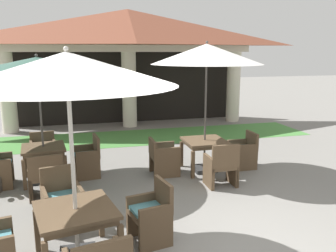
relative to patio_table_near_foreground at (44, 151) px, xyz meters
name	(u,v)px	position (x,y,z in m)	size (l,w,h in m)	color
background_pavilion	(128,38)	(2.52, 5.11, 2.48)	(9.23, 2.70, 4.07)	beige
lawn_strip	(138,137)	(2.52, 3.28, -0.63)	(11.03, 2.12, 0.01)	#47843D
patio_table_near_foreground	(44,151)	(0.00, 0.00, 0.00)	(0.94, 0.94, 0.75)	brown
patio_umbrella_near_foreground	(37,66)	(0.00, 0.00, 1.76)	(2.89, 2.89, 2.62)	#2D2D2D
patio_chair_near_foreground_south	(46,176)	(0.10, -0.89, -0.23)	(0.68, 0.63, 0.86)	brown
patio_chair_near_foreground_east	(88,157)	(0.89, 0.10, -0.23)	(0.57, 0.68, 0.88)	brown
patio_chair_near_foreground_north	(43,152)	(-0.10, 0.89, -0.24)	(0.62, 0.62, 0.82)	brown
patio_table_mid_left	(205,144)	(3.46, -0.22, -0.01)	(0.91, 0.91, 0.72)	brown
patio_umbrella_mid_left	(207,55)	(3.46, -0.22, 1.95)	(2.42, 2.42, 2.89)	#2D2D2D
patio_chair_mid_left_west	(163,157)	(2.49, -0.23, -0.24)	(0.59, 0.58, 0.81)	brown
patio_chair_mid_left_east	(244,151)	(4.43, -0.21, -0.25)	(0.53, 0.56, 0.83)	brown
patio_chair_mid_left_south	(222,166)	(3.47, -1.19, -0.22)	(0.59, 0.51, 0.91)	brown
patio_table_mid_right	(76,215)	(0.65, -3.12, -0.01)	(1.13, 1.13, 0.72)	brown
patio_umbrella_mid_right	(67,71)	(0.65, -3.12, 1.81)	(2.62, 2.62, 2.73)	#2D2D2D
patio_chair_mid_right_east	(151,214)	(1.67, -2.90, -0.23)	(0.61, 0.64, 0.88)	brown
patio_chair_mid_right_north	(62,200)	(0.43, -2.09, -0.23)	(0.68, 0.69, 0.90)	brown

